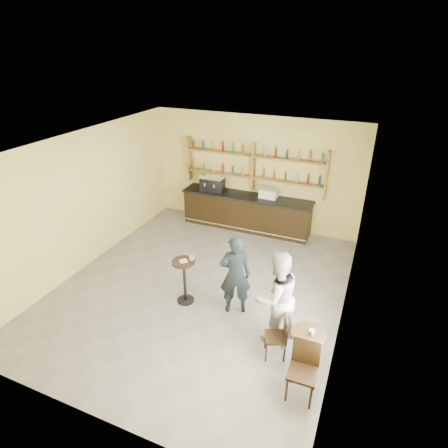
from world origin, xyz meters
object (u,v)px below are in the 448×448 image
at_px(bar_counter, 246,212).
at_px(pedestal_table, 185,281).
at_px(espresso_machine, 213,182).
at_px(cafe_table, 307,350).
at_px(man_main, 235,275).
at_px(chair_west, 275,337).
at_px(patron_second, 276,297).
at_px(pastry_case, 269,194).
at_px(chair_south, 302,372).

xyz_separation_m(bar_counter, pedestal_table, (-0.01, -3.72, -0.02)).
bearing_deg(espresso_machine, cafe_table, -57.28).
xyz_separation_m(man_main, chair_west, (1.08, -0.86, -0.44)).
height_order(espresso_machine, chair_west, espresso_machine).
xyz_separation_m(espresso_machine, patron_second, (3.06, -4.02, -0.35)).
relative_size(pastry_case, pedestal_table, 0.50).
distance_m(pedestal_table, patron_second, 2.08).
distance_m(espresso_machine, pastry_case, 1.69).
xyz_separation_m(bar_counter, espresso_machine, (-1.06, 0.00, 0.75)).
distance_m(pastry_case, chair_south, 5.57).
xyz_separation_m(man_main, patron_second, (0.94, -0.43, 0.04)).
height_order(pastry_case, patron_second, patron_second).
height_order(pastry_case, man_main, man_main).
distance_m(pastry_case, patron_second, 4.26).
height_order(pastry_case, cafe_table, pastry_case).
bearing_deg(pedestal_table, bar_counter, 89.89).
bearing_deg(man_main, pedestal_table, -18.01).
distance_m(pastry_case, pedestal_table, 3.84).
height_order(chair_south, patron_second, patron_second).
xyz_separation_m(chair_south, patron_second, (-0.74, 1.08, 0.41)).
relative_size(espresso_machine, man_main, 0.39).
distance_m(man_main, chair_west, 1.45).
xyz_separation_m(man_main, chair_south, (1.68, -1.51, -0.37)).
relative_size(espresso_machine, cafe_table, 0.91).
distance_m(pedestal_table, man_main, 1.14).
distance_m(bar_counter, man_main, 3.77).
distance_m(bar_counter, chair_south, 5.80).
height_order(espresso_machine, man_main, man_main).
relative_size(bar_counter, patron_second, 2.08).
bearing_deg(espresso_machine, pastry_case, -7.08).
height_order(bar_counter, espresso_machine, espresso_machine).
height_order(bar_counter, pedestal_table, bar_counter).
bearing_deg(chair_west, patron_second, 177.99).
distance_m(bar_counter, pedestal_table, 3.72).
distance_m(chair_south, patron_second, 1.38).
bearing_deg(pedestal_table, chair_west, -18.87).
relative_size(cafe_table, patron_second, 0.41).
bearing_deg(man_main, pastry_case, -107.90).
distance_m(espresso_machine, pedestal_table, 3.94).
height_order(bar_counter, chair_west, bar_counter).
distance_m(pedestal_table, cafe_table, 2.82).
height_order(espresso_machine, pastry_case, espresso_machine).
bearing_deg(bar_counter, patron_second, -63.51).
bearing_deg(pastry_case, espresso_machine, -176.61).
height_order(pedestal_table, chair_west, pedestal_table).
xyz_separation_m(cafe_table, patron_second, (-0.69, 0.48, 0.54)).
bearing_deg(man_main, chair_west, 116.83).
bearing_deg(cafe_table, pastry_case, 114.58).
bearing_deg(cafe_table, chair_south, -85.24).
height_order(bar_counter, chair_south, bar_counter).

